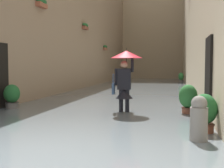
% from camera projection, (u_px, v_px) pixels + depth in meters
% --- Properties ---
extents(ground_plane, '(64.91, 64.91, 0.00)m').
position_uv_depth(ground_plane, '(136.00, 91.00, 17.06)').
color(ground_plane, slate).
extents(flood_water, '(6.95, 31.96, 0.16)m').
position_uv_depth(flood_water, '(136.00, 89.00, 17.06)').
color(flood_water, slate).
rests_on(flood_water, ground_plane).
extents(building_facade_right, '(2.04, 29.96, 8.97)m').
position_uv_depth(building_facade_right, '(71.00, 16.00, 17.61)').
color(building_facade_right, gray).
rests_on(building_facade_right, ground_plane).
extents(building_facade_far, '(9.75, 1.80, 12.46)m').
position_uv_depth(building_facade_far, '(153.00, 20.00, 30.21)').
color(building_facade_far, tan).
rests_on(building_facade_far, ground_plane).
extents(person_wading, '(0.92, 0.92, 1.99)m').
position_uv_depth(person_wading, '(125.00, 70.00, 8.27)').
color(person_wading, '#4C4233').
rests_on(person_wading, ground_plane).
extents(potted_plant_near_left, '(0.51, 0.51, 0.93)m').
position_uv_depth(potted_plant_near_left, '(204.00, 114.00, 5.77)').
color(potted_plant_near_left, brown).
rests_on(potted_plant_near_left, ground_plane).
extents(potted_plant_far_left, '(0.52, 0.52, 0.96)m').
position_uv_depth(potted_plant_far_left, '(188.00, 99.00, 8.06)').
color(potted_plant_far_left, brown).
rests_on(potted_plant_far_left, ground_plane).
extents(potted_plant_mid_left, '(0.42, 0.42, 0.95)m').
position_uv_depth(potted_plant_mid_left, '(181.00, 78.00, 22.06)').
color(potted_plant_mid_left, '#66605B').
rests_on(potted_plant_mid_left, ground_plane).
extents(potted_plant_far_right, '(0.50, 0.50, 0.91)m').
position_uv_depth(potted_plant_far_right, '(12.00, 98.00, 8.98)').
color(potted_plant_far_right, '#66605B').
rests_on(potted_plant_far_right, ground_plane).
extents(mooring_bollard, '(0.31, 0.31, 0.96)m').
position_uv_depth(mooring_bollard, '(199.00, 123.00, 5.11)').
color(mooring_bollard, gray).
rests_on(mooring_bollard, ground_plane).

